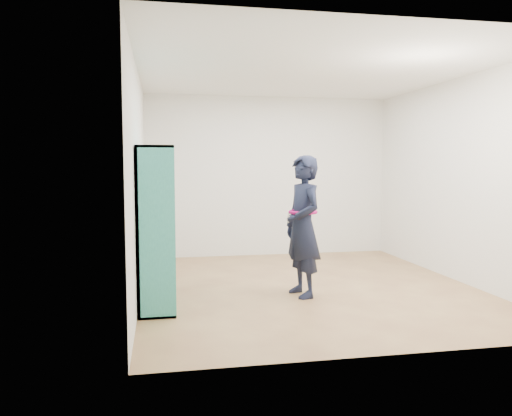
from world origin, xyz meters
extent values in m
plane|color=brown|center=(0.00, 0.00, 0.00)|extent=(4.50, 4.50, 0.00)
plane|color=white|center=(0.00, 0.00, 2.60)|extent=(4.50, 4.50, 0.00)
cube|color=white|center=(-2.00, 0.00, 1.30)|extent=(0.02, 4.50, 2.60)
cube|color=white|center=(2.00, 0.00, 1.30)|extent=(0.02, 4.50, 2.60)
cube|color=white|center=(0.00, 2.25, 1.30)|extent=(4.00, 0.02, 2.60)
cube|color=white|center=(0.00, -2.25, 1.30)|extent=(4.00, 0.02, 2.60)
cube|color=teal|center=(-1.81, -0.97, 0.84)|extent=(0.37, 0.03, 1.69)
cube|color=teal|center=(-1.81, 0.27, 0.84)|extent=(0.37, 0.03, 1.69)
cube|color=teal|center=(-1.81, -0.35, 0.01)|extent=(0.37, 1.26, 0.03)
cube|color=teal|center=(-1.81, -0.35, 1.67)|extent=(0.37, 1.26, 0.03)
cube|color=teal|center=(-1.98, -0.35, 0.84)|extent=(0.03, 1.26, 1.69)
cube|color=teal|center=(-1.81, -0.55, 0.84)|extent=(0.34, 0.03, 1.63)
cube|color=teal|center=(-1.81, -0.15, 0.84)|extent=(0.34, 0.03, 1.63)
cube|color=teal|center=(-1.81, -0.35, 0.43)|extent=(0.34, 1.21, 0.03)
cube|color=teal|center=(-1.81, -0.35, 0.84)|extent=(0.34, 1.21, 0.03)
cube|color=teal|center=(-1.81, -0.35, 1.25)|extent=(0.34, 1.21, 0.03)
cube|color=beige|center=(-1.78, -0.76, 0.07)|extent=(0.23, 0.15, 0.06)
cube|color=black|center=(-1.77, -0.81, 0.56)|extent=(0.19, 0.17, 0.22)
cube|color=maroon|center=(-1.77, -0.81, 0.99)|extent=(0.19, 0.17, 0.27)
cube|color=silver|center=(-1.78, -0.76, 1.29)|extent=(0.23, 0.15, 0.06)
cube|color=navy|center=(-1.77, -0.41, 0.17)|extent=(0.19, 0.17, 0.25)
cube|color=brown|center=(-1.77, -0.41, 0.57)|extent=(0.19, 0.17, 0.24)
cube|color=#BFB28C|center=(-1.78, -0.35, 0.89)|extent=(0.23, 0.15, 0.06)
cube|color=#26594C|center=(-1.77, -0.41, 1.39)|extent=(0.19, 0.17, 0.25)
cube|color=beige|center=(-1.77, -0.01, 0.18)|extent=(0.19, 0.17, 0.28)
cube|color=black|center=(-1.78, 0.05, 0.48)|extent=(0.23, 0.15, 0.06)
cube|color=maroon|center=(-1.77, -0.01, 0.99)|extent=(0.19, 0.17, 0.27)
cube|color=silver|center=(-1.77, -0.01, 1.40)|extent=(0.19, 0.17, 0.27)
imported|color=black|center=(-0.18, -0.39, 0.80)|extent=(0.50, 0.65, 1.60)
torus|color=#A80C5F|center=(-0.18, -0.39, 0.97)|extent=(0.39, 0.39, 0.04)
cube|color=silver|center=(-0.32, -0.33, 0.91)|extent=(0.04, 0.11, 0.14)
cube|color=black|center=(-0.32, -0.33, 0.91)|extent=(0.04, 0.11, 0.14)
camera|label=1|loc=(-1.75, -5.80, 1.50)|focal=35.00mm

